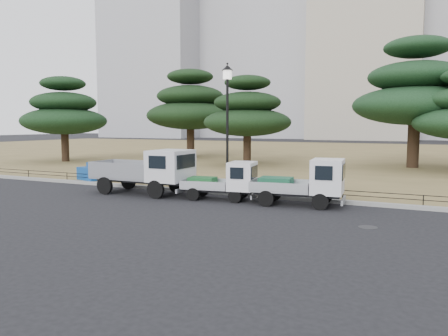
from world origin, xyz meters
The scene contains 16 objects.
ground centered at (0.00, 0.00, 0.00)m, with size 220.00×220.00×0.00m, color black.
lawn centered at (0.00, 30.60, 0.07)m, with size 120.00×56.00×0.15m, color olive.
curb centered at (0.00, 2.60, 0.08)m, with size 120.00×0.25×0.16m, color gray.
truck_large centered at (-3.57, 1.29, 1.15)m, with size 4.75×1.95×2.07m.
truck_kei_front centered at (0.32, 1.42, 0.82)m, with size 3.25×1.73×1.64m.
truck_kei_rear centered at (3.73, 1.58, 0.93)m, with size 3.69×1.87×1.86m.
street_lamp centered at (-0.26, 2.90, 4.02)m, with size 0.51×0.51×5.73m.
pipe_fence centered at (0.00, 2.75, 0.44)m, with size 38.00×0.04×0.40m.
tarp_pile centered at (-8.71, 3.37, 0.55)m, with size 1.74×1.48×0.99m.
manhole centered at (6.50, -1.20, 0.01)m, with size 0.60×0.60×0.01m, color #2D2D30.
pine_west_far centered at (-19.31, 11.88, 4.18)m, with size 6.91×6.91×6.98m.
pine_west_near centered at (-12.15, 20.32, 4.84)m, with size 8.12×8.12×8.12m.
pine_center_left centered at (-4.42, 15.42, 4.03)m, with size 6.61×6.61×6.72m.
pine_center_right centered at (7.05, 18.49, 5.43)m, with size 8.59×8.59×9.11m.
tower_far_west centered at (-55.00, 80.00, 32.50)m, with size 24.00×20.00×65.00m, color #A0A0A5.
tower_center_left centered at (-5.00, 85.00, 27.50)m, with size 22.00×20.00×55.00m, color #AAA08C.
Camera 1 is at (8.16, -15.21, 3.20)m, focal length 35.00 mm.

